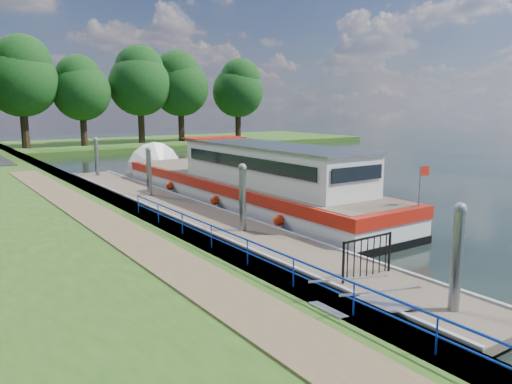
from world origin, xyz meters
TOP-DOWN VIEW (x-y plane):
  - ground at (0.00, 0.00)m, footprint 160.00×160.00m
  - bank_edge at (-2.55, 15.00)m, footprint 1.10×90.00m
  - far_bank at (12.00, 52.00)m, footprint 60.00×18.00m
  - footpath at (-4.40, 8.00)m, footprint 1.60×40.00m
  - blue_fence at (-2.75, 3.00)m, footprint 0.04×18.04m
  - pontoon at (0.00, 13.00)m, footprint 2.50×30.00m
  - mooring_piles at (0.00, 13.00)m, footprint 0.30×27.30m
  - gangway at (-1.85, 0.50)m, footprint 2.58×1.00m
  - gate_panel at (-0.00, 2.20)m, footprint 1.85×0.05m
  - barge at (3.60, 14.62)m, footprint 4.36×21.15m
  - horizon_trees at (-1.61, 48.68)m, footprint 54.38×10.03m

SIDE VIEW (x-z plane):
  - ground at x=0.00m, z-range 0.00..0.00m
  - pontoon at x=0.00m, z-range -0.10..0.46m
  - far_bank at x=12.00m, z-range 0.00..0.60m
  - bank_edge at x=-2.55m, z-range 0.00..0.78m
  - gangway at x=-1.85m, z-range 0.16..1.09m
  - footpath at x=-4.40m, z-range 0.78..0.83m
  - barge at x=3.60m, z-range -1.30..3.48m
  - gate_panel at x=0.00m, z-range 0.57..1.72m
  - mooring_piles at x=0.00m, z-range -0.50..3.05m
  - blue_fence at x=-2.75m, z-range 0.95..1.67m
  - horizon_trees at x=-1.61m, z-range 1.51..14.38m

